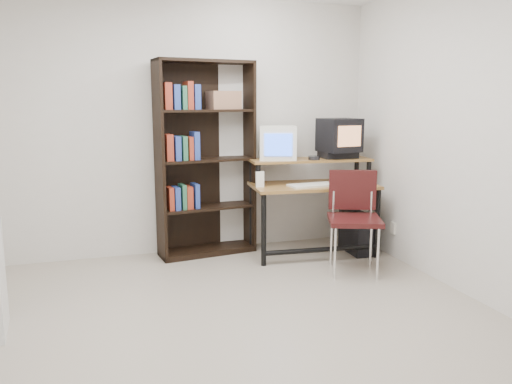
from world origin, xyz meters
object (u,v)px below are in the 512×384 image
object	(u,v)px
crt_tv	(339,135)
computer_desk	(313,188)
bookshelf	(204,158)
school_chair	(354,210)
crt_monitor	(278,143)
pc_tower	(356,232)

from	to	relation	value
crt_tv	computer_desk	bearing A→B (deg)	-175.84
bookshelf	school_chair	bearing A→B (deg)	-45.87
crt_monitor	school_chair	distance (m)	1.07
computer_desk	pc_tower	bearing A→B (deg)	-8.58
crt_monitor	crt_tv	world-z (taller)	crt_tv
computer_desk	school_chair	distance (m)	0.63
crt_monitor	school_chair	size ratio (longest dim) A/B	0.50
crt_monitor	pc_tower	bearing A→B (deg)	-1.69
crt_monitor	pc_tower	world-z (taller)	crt_monitor
crt_monitor	crt_tv	size ratio (longest dim) A/B	1.14
crt_monitor	crt_tv	bearing A→B (deg)	8.54
computer_desk	pc_tower	world-z (taller)	computer_desk
pc_tower	crt_monitor	bearing A→B (deg)	160.85
computer_desk	bookshelf	xyz separation A→B (m)	(-1.06, 0.35, 0.31)
crt_monitor	computer_desk	bearing A→B (deg)	-10.71
computer_desk	crt_tv	distance (m)	0.62
crt_tv	pc_tower	world-z (taller)	crt_tv
pc_tower	school_chair	distance (m)	0.69
school_chair	computer_desk	bearing A→B (deg)	124.81
computer_desk	crt_monitor	bearing A→B (deg)	155.45
crt_tv	pc_tower	xyz separation A→B (m)	(0.14, -0.18, -1.01)
school_chair	crt_monitor	bearing A→B (deg)	141.82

